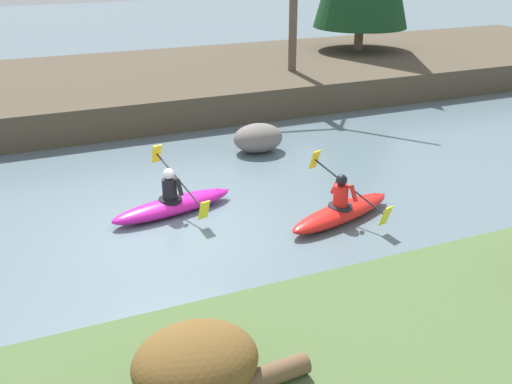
% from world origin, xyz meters
% --- Properties ---
extents(ground_plane, '(90.00, 90.00, 0.00)m').
position_xyz_m(ground_plane, '(0.00, 0.00, 0.00)').
color(ground_plane, slate).
extents(riverbank_far, '(44.00, 8.54, 0.98)m').
position_xyz_m(riverbank_far, '(0.00, 10.25, 0.49)').
color(riverbank_far, '#4C4233').
rests_on(riverbank_far, ground).
extents(shrub_clump_nearest, '(1.37, 1.14, 0.74)m').
position_xyz_m(shrub_clump_nearest, '(-1.32, -5.31, 1.16)').
color(shrub_clump_nearest, brown).
rests_on(shrub_clump_nearest, riverbank_near).
extents(kayaker_lead, '(2.76, 2.02, 1.20)m').
position_xyz_m(kayaker_lead, '(3.18, -0.91, 0.22)').
color(kayaker_lead, red).
rests_on(kayaker_lead, ground).
extents(kayaker_middle, '(2.79, 2.05, 1.20)m').
position_xyz_m(kayaker_middle, '(0.16, 0.75, 0.22)').
color(kayaker_middle, '#C61999').
rests_on(kayaker_middle, ground).
extents(boulder_midstream, '(1.34, 1.05, 0.76)m').
position_xyz_m(boulder_midstream, '(3.30, 3.60, 0.38)').
color(boulder_midstream, slate).
rests_on(boulder_midstream, ground).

